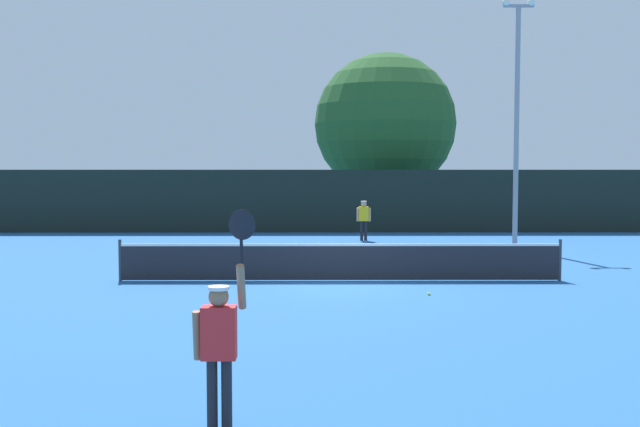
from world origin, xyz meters
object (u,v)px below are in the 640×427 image
object	(u,v)px
player_serving	(220,335)
large_tree	(385,124)
light_pole	(517,108)
player_receiving	(364,216)
parked_car_mid	(373,206)
parked_car_far	(506,206)
tennis_ball	(429,294)
parked_car_near	(193,207)

from	to	relation	value
player_serving	large_tree	xyz separation A→B (m)	(4.72, 31.07, 4.19)
player_serving	light_pole	xyz separation A→B (m)	(8.27, 18.49, 3.99)
light_pole	large_tree	bearing A→B (deg)	105.77
player_serving	large_tree	size ratio (longest dim) A/B	0.27
player_receiving	parked_car_mid	distance (m)	12.15
player_serving	large_tree	bearing A→B (deg)	81.37
light_pole	player_serving	bearing A→B (deg)	-114.10
player_receiving	parked_car_mid	world-z (taller)	parked_car_mid
light_pole	parked_car_far	bearing A→B (deg)	76.60
player_receiving	large_tree	size ratio (longest dim) A/B	0.18
tennis_ball	parked_car_mid	bearing A→B (deg)	88.51
parked_car_mid	tennis_ball	bearing A→B (deg)	-97.38
parked_car_near	parked_car_far	world-z (taller)	same
parked_car_near	tennis_ball	bearing A→B (deg)	-72.41
player_receiving	large_tree	bearing A→B (deg)	-100.20
player_serving	parked_car_near	xyz separation A→B (m)	(-5.81, 32.89, -0.28)
player_serving	parked_car_far	size ratio (longest dim) A/B	0.56
light_pole	parked_car_far	size ratio (longest dim) A/B	2.07
light_pole	parked_car_near	size ratio (longest dim) A/B	2.08
large_tree	parked_car_far	distance (m)	8.91
player_serving	light_pole	size ratio (longest dim) A/B	0.27
light_pole	player_receiving	bearing A→B (deg)	151.93
large_tree	parked_car_far	xyz separation A→B (m)	(7.20, 2.74, -4.47)
player_serving	parked_car_near	size ratio (longest dim) A/B	0.56
parked_car_mid	parked_car_far	bearing A→B (deg)	-2.73
tennis_ball	large_tree	distance (m)	23.13
light_pole	parked_car_mid	world-z (taller)	light_pole
light_pole	parked_car_near	bearing A→B (deg)	134.34
parked_car_far	parked_car_near	bearing A→B (deg)	179.21
parked_car_mid	parked_car_far	xyz separation A→B (m)	(7.64, 0.42, 0.00)
player_receiving	parked_car_far	distance (m)	15.38
large_tree	parked_car_near	size ratio (longest dim) A/B	2.09
player_receiving	player_serving	bearing A→B (deg)	82.10
parked_car_near	parked_car_far	xyz separation A→B (m)	(17.73, 0.92, 0.00)
player_serving	player_receiving	world-z (taller)	player_serving
parked_car_mid	parked_car_far	world-z (taller)	same
player_serving	light_pole	bearing A→B (deg)	65.90
light_pole	parked_car_mid	xyz separation A→B (m)	(-3.99, 14.90, -4.27)
light_pole	parked_car_near	world-z (taller)	light_pole
player_receiving	tennis_ball	xyz separation A→B (m)	(0.67, -12.76, -0.94)
player_serving	parked_car_mid	world-z (taller)	player_serving
player_receiving	parked_car_near	world-z (taller)	parked_car_near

